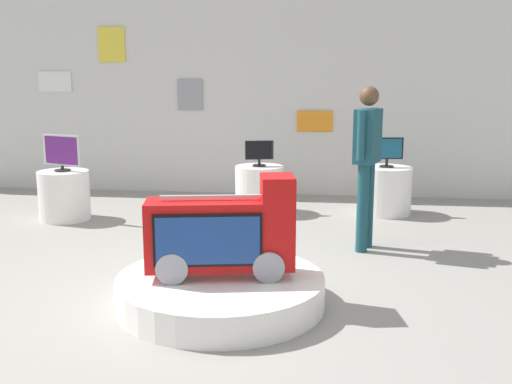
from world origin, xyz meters
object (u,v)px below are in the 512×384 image
object	(u,v)px
display_pedestal_left_rear	(64,195)
display_pedestal_right_rear	(259,189)
main_display_pedestal	(221,290)
shopper_browsing_near_truck	(367,155)
display_pedestal_center_rear	(385,190)
novelty_firetruck_tv	(223,236)
tv_on_left_rear	(61,152)
tv_on_center_rear	(387,150)
tv_on_right_rear	(259,152)

from	to	relation	value
display_pedestal_left_rear	display_pedestal_right_rear	bearing A→B (deg)	16.44
display_pedestal_left_rear	display_pedestal_right_rear	world-z (taller)	same
main_display_pedestal	shopper_browsing_near_truck	distance (m)	2.30
display_pedestal_center_rear	main_display_pedestal	bearing A→B (deg)	-114.91
novelty_firetruck_tv	tv_on_left_rear	bearing A→B (deg)	134.00
main_display_pedestal	novelty_firetruck_tv	distance (m)	0.45
display_pedestal_right_rear	tv_on_center_rear	bearing A→B (deg)	3.86
display_pedestal_center_rear	tv_on_right_rear	xyz separation A→B (m)	(-1.68, -0.12, 0.50)
display_pedestal_right_rear	tv_on_right_rear	world-z (taller)	tv_on_right_rear
main_display_pedestal	novelty_firetruck_tv	world-z (taller)	novelty_firetruck_tv
tv_on_center_rear	shopper_browsing_near_truck	bearing A→B (deg)	-102.14
display_pedestal_left_rear	tv_on_right_rear	world-z (taller)	tv_on_right_rear
novelty_firetruck_tv	display_pedestal_center_rear	xyz separation A→B (m)	(1.58, 3.46, -0.26)
display_pedestal_left_rear	shopper_browsing_near_truck	xyz separation A→B (m)	(3.74, -0.89, 0.70)
tv_on_center_rear	display_pedestal_right_rear	xyz separation A→B (m)	(-1.68, -0.11, -0.54)
tv_on_center_rear	display_pedestal_left_rear	bearing A→B (deg)	-168.59
display_pedestal_left_rear	tv_on_left_rear	size ratio (longest dim) A/B	1.17
display_pedestal_left_rear	display_pedestal_right_rear	xyz separation A→B (m)	(2.43, 0.72, 0.00)
display_pedestal_left_rear	tv_on_right_rear	size ratio (longest dim) A/B	1.71
display_pedestal_left_rear	main_display_pedestal	bearing A→B (deg)	-46.27
main_display_pedestal	display_pedestal_left_rear	distance (m)	3.63
display_pedestal_left_rear	tv_on_right_rear	xyz separation A→B (m)	(2.43, 0.71, 0.50)
tv_on_center_rear	tv_on_right_rear	world-z (taller)	tv_on_center_rear
display_pedestal_right_rear	shopper_browsing_near_truck	distance (m)	2.19
main_display_pedestal	tv_on_center_rear	size ratio (longest dim) A/B	4.04
display_pedestal_left_rear	shopper_browsing_near_truck	bearing A→B (deg)	-13.40
shopper_browsing_near_truck	tv_on_right_rear	bearing A→B (deg)	129.31
tv_on_center_rear	display_pedestal_right_rear	size ratio (longest dim) A/B	0.64
novelty_firetruck_tv	display_pedestal_center_rear	distance (m)	3.81
main_display_pedestal	tv_on_right_rear	bearing A→B (deg)	91.36
tv_on_left_rear	tv_on_center_rear	world-z (taller)	tv_on_left_rear
display_pedestal_right_rear	main_display_pedestal	bearing A→B (deg)	-88.65
tv_on_center_rear	shopper_browsing_near_truck	world-z (taller)	shopper_browsing_near_truck
display_pedestal_left_rear	tv_on_center_rear	size ratio (longest dim) A/B	1.55
display_pedestal_left_rear	display_pedestal_right_rear	distance (m)	2.53
tv_on_left_rear	display_pedestal_center_rear	distance (m)	4.23
tv_on_left_rear	display_pedestal_center_rear	world-z (taller)	tv_on_left_rear
main_display_pedestal	display_pedestal_center_rear	distance (m)	3.81
display_pedestal_center_rear	shopper_browsing_near_truck	bearing A→B (deg)	-102.12
display_pedestal_center_rear	tv_on_right_rear	distance (m)	1.76
tv_on_right_rear	shopper_browsing_near_truck	size ratio (longest dim) A/B	0.22
novelty_firetruck_tv	display_pedestal_left_rear	xyz separation A→B (m)	(-2.53, 2.62, -0.26)
tv_on_right_rear	shopper_browsing_near_truck	xyz separation A→B (m)	(1.31, -1.60, 0.19)
novelty_firetruck_tv	display_pedestal_right_rear	world-z (taller)	novelty_firetruck_tv
tv_on_left_rear	display_pedestal_right_rear	xyz separation A→B (m)	(2.43, 0.72, -0.56)
novelty_firetruck_tv	tv_on_center_rear	xyz separation A→B (m)	(1.58, 3.45, 0.27)
tv_on_center_rear	display_pedestal_center_rear	bearing A→B (deg)	84.47
novelty_firetruck_tv	shopper_browsing_near_truck	bearing A→B (deg)	55.05
display_pedestal_left_rear	shopper_browsing_near_truck	size ratio (longest dim) A/B	0.37
tv_on_left_rear	display_pedestal_left_rear	bearing A→B (deg)	108.58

